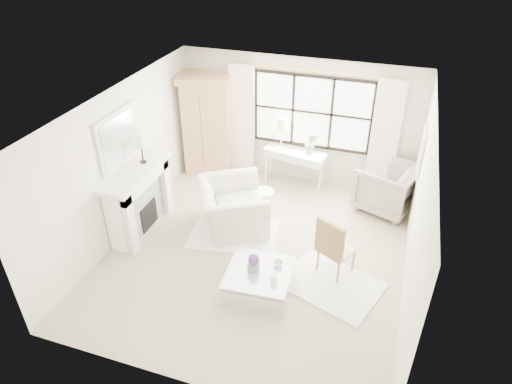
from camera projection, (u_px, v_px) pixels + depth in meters
The scene contains 32 objects.
floor at pixel (256, 252), 8.06m from camera, with size 5.50×5.50×0.00m, color #BDAE8C.
ceiling at pixel (256, 108), 6.61m from camera, with size 5.50×5.50×0.00m, color white.
wall_back at pixel (297, 121), 9.54m from camera, with size 5.00×5.00×0.00m, color beige.
wall_front at pixel (180, 309), 5.14m from camera, with size 5.00×5.00×0.00m, color beige.
wall_left at pixel (121, 163), 8.00m from camera, with size 5.50×5.50×0.00m, color white.
wall_right at pixel (418, 215), 6.68m from camera, with size 5.50×5.50×0.00m, color beige.
window_pane at pixel (312, 112), 9.31m from camera, with size 2.40×0.02×1.50m, color white.
window_frame at pixel (312, 112), 9.30m from camera, with size 2.50×0.04×1.50m, color black, non-canonical shape.
curtain_rod at pixel (314, 71), 8.79m from camera, with size 0.04×0.04×3.30m, color gold.
curtain_left at pixel (242, 121), 9.84m from camera, with size 0.55×0.10×2.47m, color white.
curtain_right at pixel (384, 140), 9.04m from camera, with size 0.55×0.10×2.47m, color white.
fireplace at pixel (138, 199), 8.32m from camera, with size 0.58×1.66×1.26m.
mirror_frame at pixel (118, 138), 7.73m from camera, with size 0.05×1.15×0.95m, color silver.
mirror_glass at pixel (120, 139), 7.72m from camera, with size 0.02×1.00×0.80m, color #B5BAC0.
art_frame at pixel (421, 152), 7.94m from camera, with size 0.04×0.62×0.82m, color white.
art_canvas at pixel (420, 152), 7.94m from camera, with size 0.01×0.52×0.72m, color #C2AD96.
mantel_lamp at pixel (140, 143), 8.00m from camera, with size 0.22×0.22×0.51m.
armoire at pixel (207, 124), 9.93m from camera, with size 1.27×0.99×2.24m.
console_table at pixel (294, 168), 9.80m from camera, with size 1.36×0.68×0.80m.
console_lamp at pixel (282, 124), 9.38m from camera, with size 0.28×0.28×0.69m.
orchid_plant at pixel (311, 144), 9.38m from camera, with size 0.25×0.20×0.46m, color #607850.
side_table at pixel (264, 199), 8.90m from camera, with size 0.40×0.40×0.51m.
rug_left at pixel (234, 234), 8.48m from camera, with size 1.59×1.13×0.03m, color white.
rug_right at pixel (331, 284), 7.35m from camera, with size 1.48×1.11×0.03m, color white.
club_armchair at pixel (233, 207), 8.48m from camera, with size 1.33×1.16×0.87m, color beige.
wingback_chair at pixel (387, 187), 8.97m from camera, with size 1.04×1.07×0.97m, color gray.
french_chair at pixel (335, 257), 7.46m from camera, with size 0.65×0.65×1.08m.
coffee_table at pixel (259, 280), 7.19m from camera, with size 1.06×1.06×0.38m.
planter_box at pixel (254, 266), 7.08m from camera, with size 0.18×0.18×0.13m, color slate.
planter_flowers at pixel (254, 259), 7.00m from camera, with size 0.17×0.17×0.17m, color #5B307A.
pillar_candle at pixel (274, 279), 6.84m from camera, with size 0.10×0.10×0.12m, color #EDE6CF.
coffee_vase at pixel (278, 262), 7.15m from camera, with size 0.15×0.15×0.15m, color silver.
Camera 1 is at (1.95, -5.92, 5.23)m, focal length 32.00 mm.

